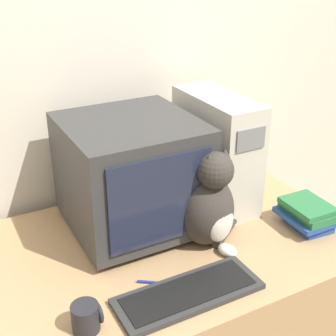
{
  "coord_description": "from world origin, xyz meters",
  "views": [
    {
      "loc": [
        -0.65,
        -0.8,
        1.7
      ],
      "look_at": [
        0.03,
        0.47,
        1.01
      ],
      "focal_mm": 50.0,
      "sensor_mm": 36.0,
      "label": 1
    }
  ],
  "objects": [
    {
      "name": "cat",
      "position": [
        0.13,
        0.35,
        0.9
      ],
      "size": [
        0.3,
        0.26,
        0.36
      ],
      "rotation": [
        0.0,
        0.0,
        0.23
      ],
      "color": "#38332D",
      "rests_on": "desk"
    },
    {
      "name": "mug",
      "position": [
        -0.39,
        0.16,
        0.79
      ],
      "size": [
        0.08,
        0.08,
        0.08
      ],
      "color": "#232328",
      "rests_on": "desk"
    },
    {
      "name": "keyboard",
      "position": [
        -0.08,
        0.14,
        0.76
      ],
      "size": [
        0.45,
        0.17,
        0.02
      ],
      "color": "#2D2D2D",
      "rests_on": "desk"
    },
    {
      "name": "book_stack",
      "position": [
        0.51,
        0.27,
        0.8
      ],
      "size": [
        0.16,
        0.21,
        0.1
      ],
      "color": "#234793",
      "rests_on": "desk"
    },
    {
      "name": "wall_back",
      "position": [
        0.0,
        0.92,
        1.25
      ],
      "size": [
        7.0,
        0.05,
        2.5
      ],
      "color": "beige",
      "rests_on": "ground_plane"
    },
    {
      "name": "pen",
      "position": [
        -0.13,
        0.23,
        0.75
      ],
      "size": [
        0.12,
        0.08,
        0.01
      ],
      "color": "navy",
      "rests_on": "desk"
    },
    {
      "name": "computer_tower",
      "position": [
        0.32,
        0.6,
        0.97
      ],
      "size": [
        0.17,
        0.42,
        0.44
      ],
      "color": "beige",
      "rests_on": "desk"
    },
    {
      "name": "desk",
      "position": [
        0.0,
        0.43,
        0.37
      ],
      "size": [
        1.34,
        0.86,
        0.75
      ],
      "color": "tan",
      "rests_on": "ground_plane"
    },
    {
      "name": "crt_monitor",
      "position": [
        -0.06,
        0.58,
        0.96
      ],
      "size": [
        0.45,
        0.46,
        0.42
      ],
      "color": "#333333",
      "rests_on": "desk"
    }
  ]
}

